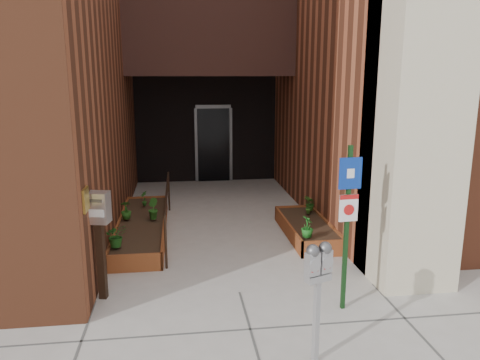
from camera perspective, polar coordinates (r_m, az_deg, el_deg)
name	(u,v)px	position (r m, az deg, el deg)	size (l,w,h in m)	color
ground	(240,292)	(6.87, -0.06, -13.55)	(80.00, 80.00, 0.00)	#9E9991
planter_left	(142,228)	(9.31, -11.84, -5.75)	(0.90, 3.60, 0.30)	brown
planter_right	(307,229)	(9.12, 8.16, -5.97)	(0.80, 2.20, 0.30)	brown
handrail	(167,197)	(9.06, -8.88, -2.09)	(0.04, 3.34, 0.90)	black
parking_meter	(318,271)	(5.02, 9.51, -10.89)	(0.31, 0.21, 1.36)	#A3A3A6
sign_post	(348,211)	(6.10, 13.01, -3.73)	(0.30, 0.08, 2.19)	black
payment_dropbox	(99,223)	(6.59, -16.85, -5.00)	(0.34, 0.28, 1.52)	black
shrub_left_a	(116,236)	(7.90, -14.85, -6.57)	(0.34, 0.34, 0.38)	#1D5317
shrub_left_b	(153,209)	(9.23, -10.60, -3.45)	(0.22, 0.22, 0.41)	#235819
shrub_left_c	(126,210)	(9.34, -13.73, -3.56)	(0.20, 0.20, 0.36)	#235618
shrub_left_d	(144,198)	(10.18, -11.61, -2.20)	(0.17, 0.17, 0.32)	#215B1A
shrub_right_a	(307,227)	(8.16, 8.21, -5.67)	(0.21, 0.21, 0.37)	#1B611C
shrub_right_b	(309,205)	(9.52, 8.39, -2.99)	(0.19, 0.19, 0.36)	#2B5E1A
shrub_right_c	(310,204)	(9.72, 8.53, -2.88)	(0.26, 0.26, 0.29)	#235A19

